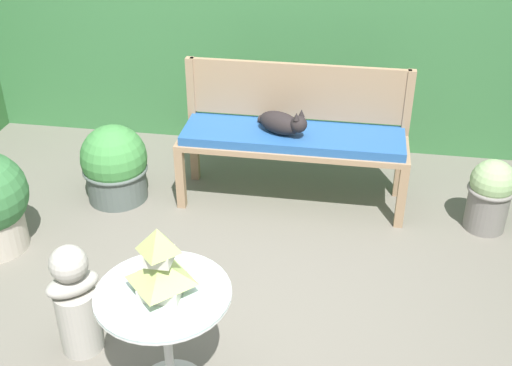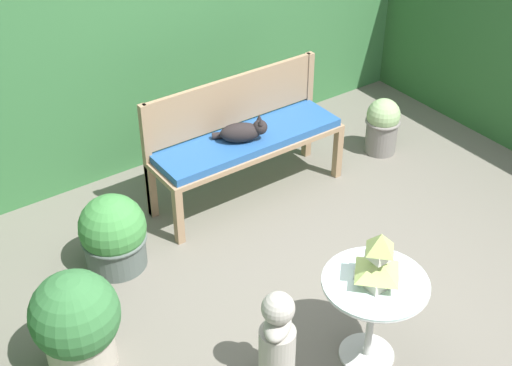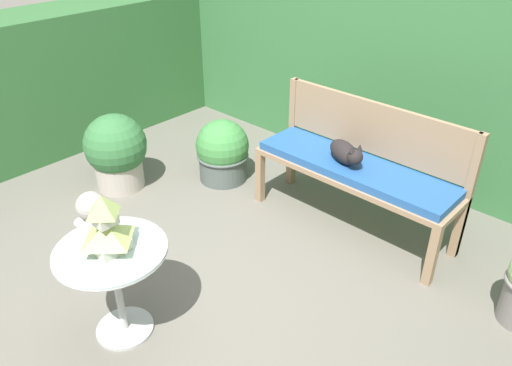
{
  "view_description": "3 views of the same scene",
  "coord_description": "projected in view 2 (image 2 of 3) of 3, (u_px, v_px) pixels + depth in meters",
  "views": [
    {
      "loc": [
        0.57,
        -2.73,
        2.52
      ],
      "look_at": [
        0.06,
        0.39,
        0.64
      ],
      "focal_mm": 45.0,
      "sensor_mm": 36.0,
      "label": 1
    },
    {
      "loc": [
        -2.51,
        -2.68,
        3.4
      ],
      "look_at": [
        -0.25,
        0.52,
        0.69
      ],
      "focal_mm": 50.0,
      "sensor_mm": 36.0,
      "label": 2
    },
    {
      "loc": [
        1.84,
        -1.63,
        2.32
      ],
      "look_at": [
        -0.15,
        0.52,
        0.57
      ],
      "focal_mm": 35.0,
      "sensor_mm": 36.0,
      "label": 3
    }
  ],
  "objects": [
    {
      "name": "garden_bust",
      "position": [
        277.0,
        338.0,
        4.12
      ],
      "size": [
        0.31,
        0.3,
        0.65
      ],
      "rotation": [
        0.0,
        0.0,
        0.73
      ],
      "color": "#A39E93",
      "rests_on": "ground"
    },
    {
      "name": "garden_bench",
      "position": [
        248.0,
        144.0,
        5.57
      ],
      "size": [
        1.59,
        0.47,
        0.56
      ],
      "color": "#937556",
      "rests_on": "ground"
    },
    {
      "name": "foliage_hedge_back",
      "position": [
        139.0,
        45.0,
        6.21
      ],
      "size": [
        6.4,
        1.02,
        1.72
      ],
      "primitive_type": "cube",
      "color": "#38703D",
      "rests_on": "ground"
    },
    {
      "name": "potted_plant_table_far",
      "position": [
        382.0,
        125.0,
        6.25
      ],
      "size": [
        0.31,
        0.31,
        0.51
      ],
      "color": "slate",
      "rests_on": "ground"
    },
    {
      "name": "pagoda_birdhouse",
      "position": [
        378.0,
        262.0,
        3.99
      ],
      "size": [
        0.25,
        0.25,
        0.35
      ],
      "color": "beige",
      "rests_on": "patio_table"
    },
    {
      "name": "ground",
      "position": [
        329.0,
        288.0,
        4.92
      ],
      "size": [
        30.0,
        30.0,
        0.0
      ],
      "primitive_type": "plane",
      "color": "#666056"
    },
    {
      "name": "cat",
      "position": [
        243.0,
        131.0,
        5.42
      ],
      "size": [
        0.37,
        0.31,
        0.2
      ],
      "rotation": [
        0.0,
        0.0,
        -0.45
      ],
      "color": "black",
      "rests_on": "garden_bench"
    },
    {
      "name": "potted_plant_bench_right",
      "position": [
        113.0,
        234.0,
        4.98
      ],
      "size": [
        0.48,
        0.48,
        0.57
      ],
      "color": "#4C5651",
      "rests_on": "ground"
    },
    {
      "name": "potted_plant_path_edge",
      "position": [
        76.0,
        323.0,
        4.19
      ],
      "size": [
        0.54,
        0.54,
        0.68
      ],
      "color": "#ADA393",
      "rests_on": "ground"
    },
    {
      "name": "patio_table",
      "position": [
        374.0,
        298.0,
        4.15
      ],
      "size": [
        0.63,
        0.63,
        0.62
      ],
      "color": "#B7B7B2",
      "rests_on": "ground"
    },
    {
      "name": "bench_backrest",
      "position": [
        232.0,
        108.0,
        5.58
      ],
      "size": [
        1.59,
        0.06,
        0.97
      ],
      "color": "#937556",
      "rests_on": "ground"
    }
  ]
}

